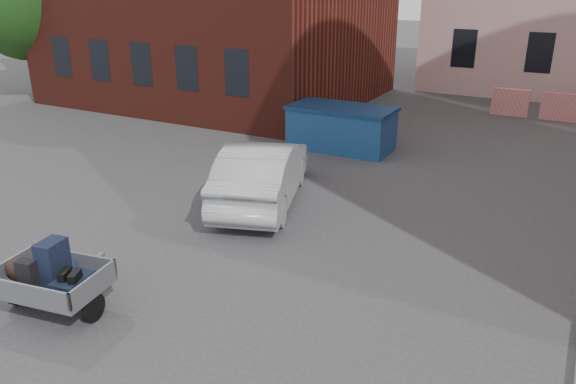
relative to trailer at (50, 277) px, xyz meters
The scene contains 5 objects.
ground 2.90m from the trailer, 52.44° to the left, with size 120.00×120.00×0.00m, color #38383A.
barriers 18.24m from the trailer, 71.03° to the left, with size 4.70×0.18×1.00m.
trailer is the anchor object (origin of this frame).
dumpster 10.27m from the trailer, 87.76° to the left, with size 3.11×1.61×1.30m.
silver_car 5.50m from the trailer, 84.73° to the left, with size 1.52×4.35×1.43m, color #A9ACB1.
Camera 1 is at (5.05, -7.14, 4.91)m, focal length 35.00 mm.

